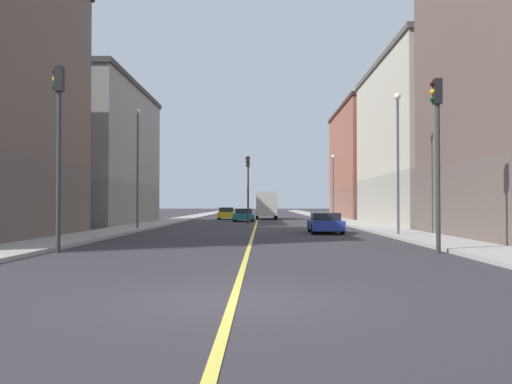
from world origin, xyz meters
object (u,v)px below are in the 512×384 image
object	(u,v)px
street_lamp_right_near	(138,157)
street_lamp_left_far	(333,180)
car_blue	(325,223)
building_right_midblock	(85,155)
traffic_light_median_far	(248,180)
car_yellow	(227,214)
traffic_light_right_near	(58,133)
box_truck	(266,205)
car_teal	(244,215)
building_left_far	(378,163)
traffic_light_left_near	(437,141)
building_left_mid	(434,143)
street_lamp_left_near	(398,149)

from	to	relation	value
street_lamp_right_near	street_lamp_left_far	world-z (taller)	street_lamp_right_near
car_blue	street_lamp_left_far	bearing A→B (deg)	81.45
building_right_midblock	street_lamp_left_far	distance (m)	24.43
building_right_midblock	traffic_light_median_far	world-z (taller)	building_right_midblock
car_yellow	traffic_light_right_near	bearing A→B (deg)	-94.31
traffic_light_median_far	box_truck	xyz separation A→B (m)	(1.73, 16.35, -2.17)
car_teal	car_yellow	bearing A→B (deg)	106.44
building_right_midblock	traffic_light_right_near	xyz separation A→B (m)	(7.84, -27.09, -1.67)
traffic_light_median_far	car_blue	distance (m)	15.50
car_teal	car_blue	bearing A→B (deg)	-75.63
traffic_light_median_far	box_truck	bearing A→B (deg)	83.97
building_left_far	traffic_light_right_near	bearing A→B (deg)	-114.26
traffic_light_left_near	building_right_midblock	bearing A→B (deg)	128.33
traffic_light_left_near	street_lamp_right_near	size ratio (longest dim) A/B	0.78
building_right_midblock	traffic_light_left_near	xyz separation A→B (m)	(21.42, -27.09, -1.95)
traffic_light_right_near	street_lamp_right_near	world-z (taller)	street_lamp_right_near
traffic_light_left_near	street_lamp_right_near	bearing A→B (deg)	130.74
building_left_mid	box_truck	bearing A→B (deg)	125.99
traffic_light_left_near	street_lamp_left_far	world-z (taller)	street_lamp_left_far
traffic_light_left_near	car_teal	bearing A→B (deg)	102.81
traffic_light_left_near	box_truck	size ratio (longest dim) A/B	0.85
street_lamp_left_near	building_left_far	bearing A→B (deg)	79.71
traffic_light_median_far	street_lamp_left_near	xyz separation A→B (m)	(8.50, -18.04, 0.88)
building_left_far	car_yellow	size ratio (longest dim) A/B	4.92
building_left_mid	car_teal	size ratio (longest dim) A/B	4.78
car_yellow	building_right_midblock	bearing A→B (deg)	-124.64
street_lamp_right_near	street_lamp_left_far	xyz separation A→B (m)	(15.57, 19.70, -0.69)
car_yellow	car_blue	size ratio (longest dim) A/B	0.92
street_lamp_left_far	traffic_light_right_near	bearing A→B (deg)	-111.73
street_lamp_left_far	car_yellow	size ratio (longest dim) A/B	1.60
street_lamp_left_far	street_lamp_left_near	bearing A→B (deg)	-90.00
street_lamp_left_far	car_teal	distance (m)	9.84
traffic_light_left_near	car_blue	bearing A→B (deg)	100.24
car_teal	traffic_light_right_near	bearing A→B (deg)	-98.77
street_lamp_left_near	traffic_light_right_near	bearing A→B (deg)	-146.05
street_lamp_left_far	box_truck	world-z (taller)	street_lamp_left_far
building_left_far	building_right_midblock	size ratio (longest dim) A/B	1.09
building_right_midblock	car_teal	bearing A→B (deg)	32.44
car_yellow	street_lamp_right_near	bearing A→B (deg)	-99.16
traffic_light_median_far	street_lamp_left_far	bearing A→B (deg)	45.83
traffic_light_left_near	street_lamp_left_near	world-z (taller)	street_lamp_left_near
street_lamp_left_near	car_yellow	bearing A→B (deg)	108.79
street_lamp_right_near	car_blue	world-z (taller)	street_lamp_right_near
building_right_midblock	street_lamp_left_far	world-z (taller)	building_right_midblock
building_right_midblock	traffic_light_median_far	xyz separation A→B (m)	(13.94, 0.77, -2.14)
car_blue	building_left_far	bearing A→B (deg)	73.13
street_lamp_right_near	car_yellow	world-z (taller)	street_lamp_right_near
street_lamp_left_near	box_truck	world-z (taller)	street_lamp_left_near
street_lamp_right_near	building_right_midblock	bearing A→B (deg)	123.95
car_blue	car_teal	xyz separation A→B (m)	(-5.64, 22.01, 0.03)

